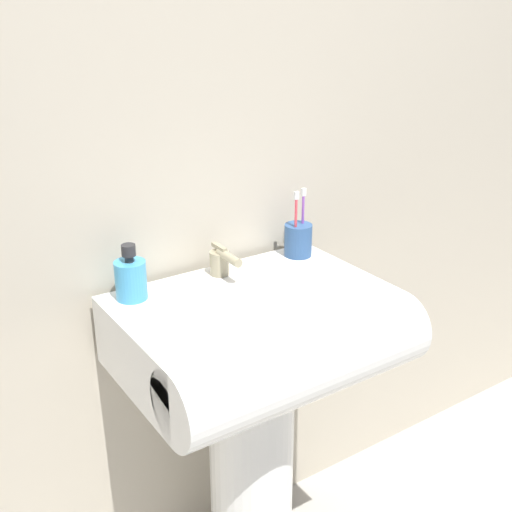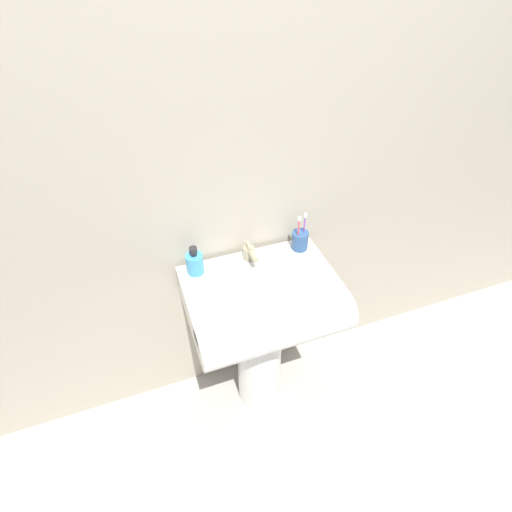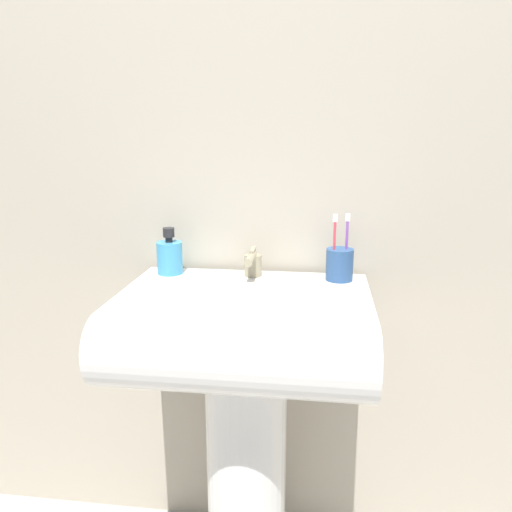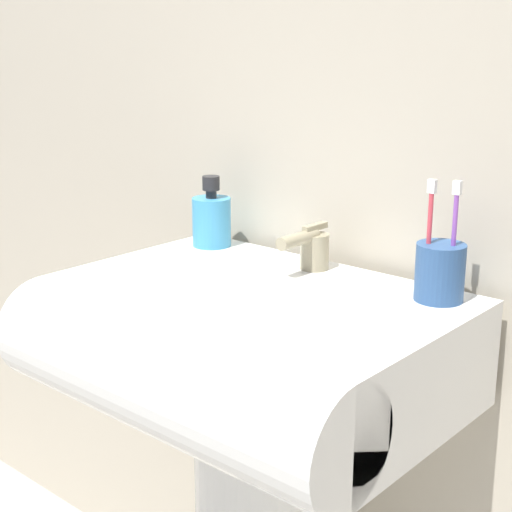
% 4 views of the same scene
% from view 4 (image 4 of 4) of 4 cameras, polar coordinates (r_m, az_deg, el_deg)
% --- Properties ---
extents(wall_back, '(5.00, 0.05, 2.40)m').
position_cam_4_polar(wall_back, '(1.35, 7.13, 13.40)').
color(wall_back, '#B7AD99').
rests_on(wall_back, ground).
extents(sink_basin, '(0.62, 0.47, 0.17)m').
position_cam_4_polar(sink_basin, '(1.21, -1.56, -6.81)').
color(sink_basin, white).
rests_on(sink_basin, sink_pedestal).
extents(faucet, '(0.05, 0.12, 0.08)m').
position_cam_4_polar(faucet, '(1.31, 3.93, 0.61)').
color(faucet, tan).
rests_on(faucet, sink_basin).
extents(toothbrush_cup, '(0.07, 0.07, 0.18)m').
position_cam_4_polar(toothbrush_cup, '(1.19, 13.23, -1.05)').
color(toothbrush_cup, '#2D5184').
rests_on(toothbrush_cup, sink_basin).
extents(soap_bottle, '(0.07, 0.07, 0.13)m').
position_cam_4_polar(soap_bottle, '(1.46, -3.25, 2.67)').
color(soap_bottle, '#3F99CC').
rests_on(soap_bottle, sink_basin).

